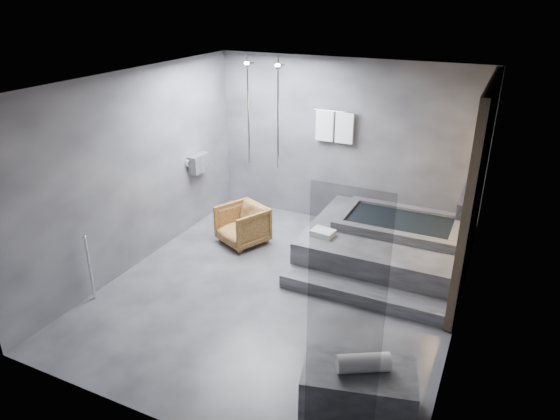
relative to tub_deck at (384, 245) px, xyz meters
The scene contains 7 objects.
room 2.02m from the tub_deck, 118.47° to the right, with size 5.00×5.04×2.82m.
tub_deck is the anchor object (origin of this frame).
tub_step 1.19m from the tub_deck, 90.00° to the right, with size 2.20×0.36×0.18m, color #333336.
concrete_bench 3.06m from the tub_deck, 80.27° to the right, with size 1.07×0.59×0.48m, color #303032.
driftwood_chair 2.24m from the tub_deck, 169.41° to the right, with size 0.67×0.69×0.63m, color #4E3013.
rolled_towel 3.07m from the tub_deck, 79.68° to the right, with size 0.18×0.18×0.50m, color silver.
deck_towel 1.01m from the tub_deck, 144.23° to the right, with size 0.32×0.24×0.09m, color white.
Camera 1 is at (2.46, -5.20, 3.75)m, focal length 32.00 mm.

